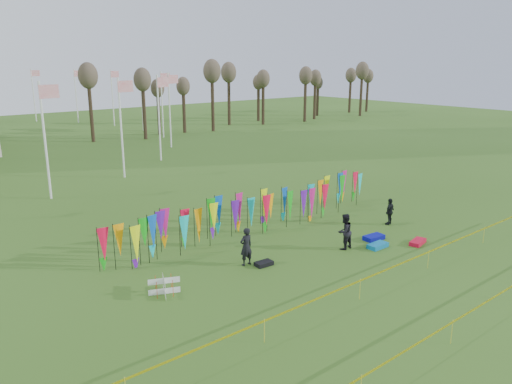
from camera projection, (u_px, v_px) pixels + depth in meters
ground at (347, 268)px, 23.11m from camera, size 160.00×160.00×0.00m
banner_row at (259, 207)px, 27.98m from camera, size 18.64×0.64×2.21m
caution_tape_near at (387, 270)px, 21.01m from camera, size 26.00×0.02×0.90m
caution_tape_far at (481, 306)px, 17.96m from camera, size 26.00×0.02×0.90m
tree_line at (264, 81)px, 74.00m from camera, size 53.92×1.92×7.84m
box_kite at (164, 286)px, 20.48m from camera, size 0.66×0.66×0.74m
person_left at (246, 247)px, 23.27m from camera, size 0.68×0.50×1.84m
person_mid at (345, 232)px, 25.27m from camera, size 0.92×0.58×1.86m
person_right at (390, 211)px, 29.06m from camera, size 1.02×0.71×1.58m
kite_bag_turquoise at (378, 246)px, 25.63m from camera, size 1.14×0.58×0.23m
kite_bag_blue at (374, 237)px, 26.77m from camera, size 1.19×0.69×0.24m
kite_bag_red at (418, 242)px, 26.15m from camera, size 1.24×0.77×0.21m
kite_bag_black at (264, 263)px, 23.42m from camera, size 0.86×0.53×0.19m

